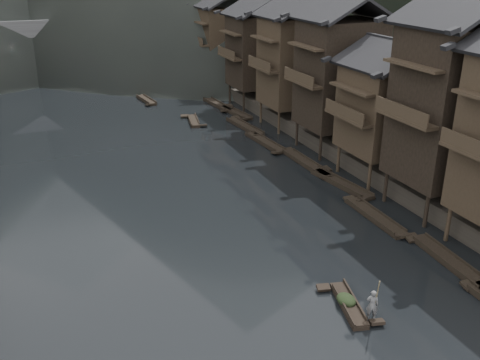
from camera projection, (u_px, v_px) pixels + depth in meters
water at (270, 297)px, 31.06m from camera, size 300.00×300.00×0.00m
right_bank at (370, 86)px, 77.13m from camera, size 40.00×200.00×1.80m
stilt_houses at (352, 64)px, 49.89m from camera, size 9.00×67.60×16.31m
moored_sampans at (301, 162)px, 50.93m from camera, size 3.31×55.72×0.47m
midriver_boats at (167, 109)px, 68.49m from camera, size 4.70×17.56×0.45m
stone_bridge at (88, 40)px, 90.38m from camera, size 40.00×6.00×9.00m
hero_sampan at (349, 304)px, 30.11m from camera, size 1.94×4.60×0.43m
cargo_heap at (347, 295)px, 30.06m from camera, size 1.00×1.31×0.60m
boatman at (373, 301)px, 28.50m from camera, size 0.78×0.72×1.78m
bamboo_pole at (381, 256)px, 27.51m from camera, size 1.15×1.63×3.69m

